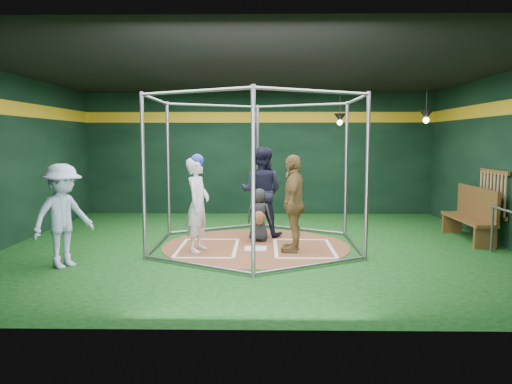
{
  "coord_description": "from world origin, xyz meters",
  "views": [
    {
      "loc": [
        0.18,
        -9.99,
        2.17
      ],
      "look_at": [
        0.0,
        0.1,
        1.1
      ],
      "focal_mm": 35.0,
      "sensor_mm": 36.0,
      "label": 1
    }
  ],
  "objects_px": {
    "batter_figure": "(198,203)",
    "visitor_leopard": "(293,203)",
    "umpire": "(262,192)",
    "dugout_bench": "(472,213)"
  },
  "relations": [
    {
      "from": "batter_figure",
      "to": "visitor_leopard",
      "type": "distance_m",
      "value": 1.84
    },
    {
      "from": "batter_figure",
      "to": "umpire",
      "type": "xyz_separation_m",
      "value": [
        1.22,
        1.59,
        0.06
      ]
    },
    {
      "from": "visitor_leopard",
      "to": "umpire",
      "type": "bearing_deg",
      "value": -148.25
    },
    {
      "from": "batter_figure",
      "to": "umpire",
      "type": "height_order",
      "value": "umpire"
    },
    {
      "from": "batter_figure",
      "to": "umpire",
      "type": "distance_m",
      "value": 2.0
    },
    {
      "from": "batter_figure",
      "to": "umpire",
      "type": "relative_size",
      "value": 0.95
    },
    {
      "from": "umpire",
      "to": "visitor_leopard",
      "type": "bearing_deg",
      "value": 127.0
    },
    {
      "from": "batter_figure",
      "to": "visitor_leopard",
      "type": "height_order",
      "value": "batter_figure"
    },
    {
      "from": "dugout_bench",
      "to": "batter_figure",
      "type": "bearing_deg",
      "value": -168.12
    },
    {
      "from": "umpire",
      "to": "dugout_bench",
      "type": "height_order",
      "value": "umpire"
    }
  ]
}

